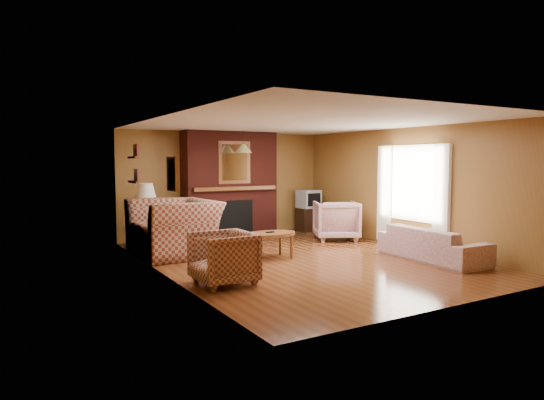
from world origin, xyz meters
TOP-DOWN VIEW (x-y plane):
  - floor at (0.00, 0.00)m, footprint 6.50×6.50m
  - ceiling at (0.00, 0.00)m, footprint 6.50×6.50m
  - wall_back at (0.00, 3.25)m, footprint 6.50×0.00m
  - wall_front at (0.00, -3.25)m, footprint 6.50×0.00m
  - wall_left at (-2.50, 0.00)m, footprint 0.00×6.50m
  - wall_right at (2.50, 0.00)m, footprint 0.00×6.50m
  - fireplace at (0.00, 2.98)m, footprint 2.20×0.82m
  - window_right at (2.45, -0.20)m, footprint 0.10×1.85m
  - bookshelf at (-2.44, 1.90)m, footprint 0.09×0.55m
  - botanical_print at (-2.47, -0.30)m, footprint 0.05×0.40m
  - pendant_light at (0.00, 2.30)m, footprint 0.36×0.36m
  - plaid_loveseat at (-1.85, 1.48)m, footprint 1.46×1.65m
  - plaid_armchair at (-1.95, -0.91)m, footprint 0.83×0.80m
  - floral_sofa at (1.90, -1.24)m, footprint 0.88×2.03m
  - floral_armchair at (1.81, 1.38)m, footprint 1.25×1.26m
  - coffee_table at (-0.48, 0.33)m, footprint 0.98×0.61m
  - side_table at (-2.10, 2.45)m, footprint 0.50×0.50m
  - table_lamp at (-2.10, 2.45)m, footprint 0.42×0.42m
  - tv_stand at (2.05, 2.80)m, footprint 0.56×0.51m
  - crt_tv at (2.05, 2.79)m, footprint 0.50×0.50m

SIDE VIEW (x-z plane):
  - floor at x=0.00m, z-range 0.00..0.00m
  - tv_stand at x=2.05m, z-range 0.00..0.57m
  - floral_sofa at x=1.90m, z-range 0.00..0.58m
  - side_table at x=-2.10m, z-range 0.00..0.61m
  - plaid_armchair at x=-1.95m, z-range 0.00..0.75m
  - coffee_table at x=-0.48m, z-range 0.17..0.65m
  - floral_armchair at x=1.81m, z-range 0.00..0.86m
  - plaid_loveseat at x=-1.85m, z-range 0.00..1.02m
  - crt_tv at x=2.05m, z-range 0.57..1.02m
  - table_lamp at x=-2.10m, z-range 0.65..1.34m
  - window_right at x=2.45m, z-range 0.13..2.13m
  - fireplace at x=0.00m, z-range -0.02..2.38m
  - wall_back at x=0.00m, z-range -2.05..4.45m
  - wall_front at x=0.00m, z-range -2.05..4.45m
  - wall_left at x=-2.50m, z-range -2.05..4.45m
  - wall_right at x=2.50m, z-range -2.05..4.45m
  - botanical_print at x=-2.47m, z-range 1.30..1.80m
  - bookshelf at x=-2.44m, z-range 1.31..2.02m
  - pendant_light at x=0.00m, z-range 1.76..2.24m
  - ceiling at x=0.00m, z-range 2.40..2.40m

